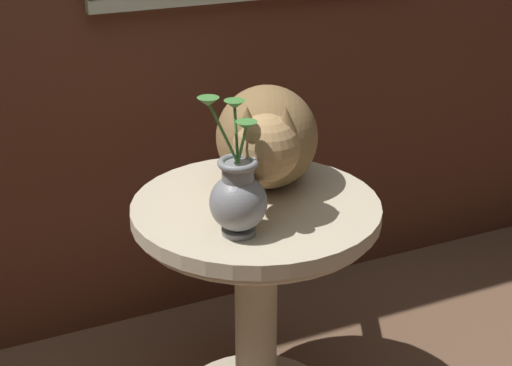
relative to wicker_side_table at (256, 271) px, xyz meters
name	(u,v)px	position (x,y,z in m)	size (l,w,h in m)	color
wicker_side_table	(256,271)	(0.00, 0.00, 0.00)	(0.57, 0.57, 0.60)	beige
cat	(267,138)	(0.06, 0.07, 0.30)	(0.34, 0.54, 0.25)	olive
pewter_vase_with_ivy	(238,194)	(-0.10, -0.12, 0.27)	(0.14, 0.12, 0.30)	gray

